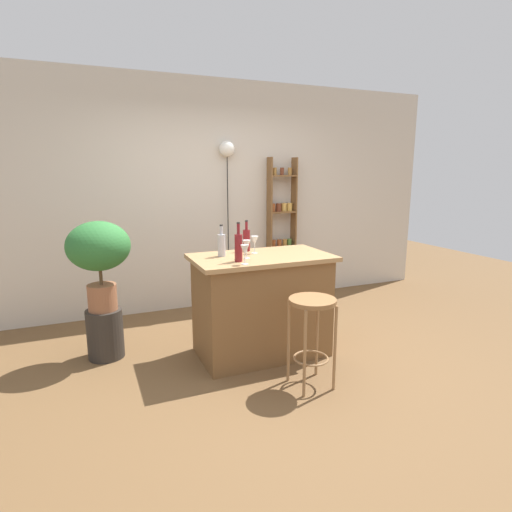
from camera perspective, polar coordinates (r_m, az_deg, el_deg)
The scene contains 14 objects.
ground at distance 3.84m, azimuth 2.58°, elevation -14.83°, with size 12.00×12.00×0.00m, color brown.
back_wall at distance 5.27m, azimuth -6.47°, elevation 8.21°, with size 6.40×0.10×2.80m, color beige.
kitchen_counter at distance 3.91m, azimuth 0.75°, elevation -6.72°, with size 1.27×0.73×0.95m.
bar_stool at distance 3.33m, azimuth 7.70°, elevation -8.81°, with size 0.37×0.37×0.73m.
spice_shelf at distance 5.52m, azimuth 3.54°, elevation 3.92°, with size 0.38×0.15×1.88m.
plant_stool at distance 4.15m, azimuth -20.02°, elevation -9.98°, with size 0.33×0.33×0.46m, color #2D2823.
potted_plant at distance 3.94m, azimuth -20.80°, elevation 0.52°, with size 0.55×0.50×0.82m.
bottle_wine_red at distance 3.51m, azimuth -2.42°, elevation 1.27°, with size 0.07×0.07×0.34m.
bottle_spirits_clear at distance 3.98m, azimuth -1.32°, elevation 2.29°, with size 0.07×0.07×0.30m.
bottle_vinegar at distance 3.74m, azimuth -4.77°, elevation 1.59°, with size 0.07×0.07×0.29m.
wine_glass_left at distance 3.86m, azimuth -0.20°, elevation 2.08°, with size 0.07×0.07×0.16m.
wine_glass_center at distance 3.41m, azimuth -1.55°, elevation 0.77°, with size 0.07×0.07×0.16m.
wine_glass_right at distance 3.64m, azimuth -1.29°, elevation 1.48°, with size 0.07×0.07×0.16m.
pendant_globe_light at distance 5.22m, azimuth -4.00°, elevation 14.11°, with size 0.19×0.19×2.07m.
Camera 1 is at (-1.48, -3.10, 1.71)m, focal length 29.08 mm.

